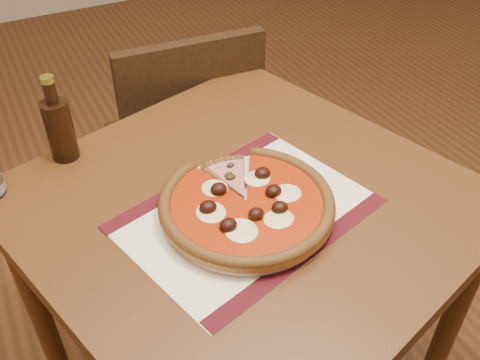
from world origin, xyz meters
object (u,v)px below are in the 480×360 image
(table, at_px, (244,234))
(plate, at_px, (247,210))
(bottle, at_px, (59,127))
(pizza, at_px, (247,202))
(chair_far, at_px, (186,140))

(table, bearing_deg, plate, -113.42)
(table, bearing_deg, bottle, 133.17)
(plate, bearing_deg, pizza, -95.24)
(table, relative_size, chair_far, 1.16)
(plate, distance_m, pizza, 0.02)
(pizza, bearing_deg, bottle, 127.30)
(pizza, height_order, bottle, bottle)
(bottle, bearing_deg, plate, -52.66)
(table, height_order, pizza, pizza)
(chair_far, bearing_deg, pizza, 82.83)
(chair_far, relative_size, pizza, 2.62)
(table, xyz_separation_m, pizza, (-0.02, -0.04, 0.13))
(chair_far, xyz_separation_m, bottle, (-0.38, -0.29, 0.34))
(plate, bearing_deg, bottle, 127.34)
(plate, height_order, pizza, pizza)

